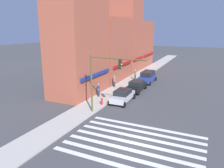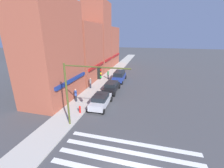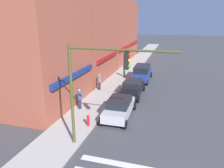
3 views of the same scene
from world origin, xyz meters
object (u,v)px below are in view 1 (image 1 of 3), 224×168
(sedan_black, at_px, (136,86))
(pedestrian_grey_coat, at_px, (114,81))
(suv_blue, at_px, (148,77))
(pedestrian_blue_shirt, at_px, (99,90))
(fire_hydrant, at_px, (102,101))
(traffic_signal, at_px, (104,75))
(sedan_silver, at_px, (123,96))
(pedestrian_green_top, at_px, (135,74))

(sedan_black, xyz_separation_m, pedestrian_grey_coat, (0.36, 3.73, 0.23))
(suv_blue, distance_m, pedestrian_blue_shirt, 11.50)
(pedestrian_grey_coat, bearing_deg, sedan_black, 29.74)
(pedestrian_grey_coat, relative_size, fire_hydrant, 2.10)
(traffic_signal, relative_size, sedan_black, 1.43)
(suv_blue, bearing_deg, sedan_silver, 179.02)
(pedestrian_grey_coat, bearing_deg, sedan_silver, -21.47)
(pedestrian_blue_shirt, relative_size, fire_hydrant, 2.10)
(pedestrian_blue_shirt, bearing_deg, pedestrian_green_top, -179.78)
(pedestrian_green_top, distance_m, pedestrian_grey_coat, 6.20)
(sedan_silver, distance_m, fire_hydrant, 2.94)
(sedan_black, xyz_separation_m, fire_hydrant, (-7.71, 1.70, -0.23))
(suv_blue, height_order, fire_hydrant, suv_blue)
(suv_blue, bearing_deg, pedestrian_blue_shirt, 160.81)
(sedan_black, distance_m, fire_hydrant, 7.90)
(pedestrian_grey_coat, bearing_deg, suv_blue, 91.42)
(traffic_signal, height_order, sedan_black, traffic_signal)
(traffic_signal, xyz_separation_m, pedestrian_blue_shirt, (5.01, 3.35, -3.33))
(traffic_signal, height_order, suv_blue, traffic_signal)
(fire_hydrant, bearing_deg, suv_blue, -7.11)
(fire_hydrant, bearing_deg, sedan_silver, -35.51)
(traffic_signal, height_order, pedestrian_green_top, traffic_signal)
(sedan_silver, distance_m, pedestrian_grey_coat, 6.81)
(pedestrian_blue_shirt, bearing_deg, pedestrian_grey_coat, -172.45)
(traffic_signal, height_order, pedestrian_grey_coat, traffic_signal)
(traffic_signal, xyz_separation_m, pedestrian_grey_coat, (10.38, 3.49, -3.33))
(sedan_silver, bearing_deg, suv_blue, -1.47)
(sedan_black, xyz_separation_m, pedestrian_blue_shirt, (-5.01, 3.60, 0.23))
(traffic_signal, distance_m, pedestrian_grey_coat, 11.44)
(pedestrian_green_top, height_order, pedestrian_blue_shirt, same)
(traffic_signal, height_order, pedestrian_blue_shirt, traffic_signal)
(pedestrian_grey_coat, bearing_deg, traffic_signal, -36.14)
(sedan_black, relative_size, suv_blue, 0.93)
(sedan_black, distance_m, pedestrian_blue_shirt, 6.17)
(traffic_signal, relative_size, sedan_silver, 1.42)
(suv_blue, relative_size, fire_hydrant, 5.62)
(sedan_silver, xyz_separation_m, fire_hydrant, (-2.38, 1.70, -0.23))
(sedan_silver, distance_m, suv_blue, 11.25)
(sedan_silver, xyz_separation_m, pedestrian_green_top, (11.75, 2.42, 0.23))
(suv_blue, distance_m, pedestrian_green_top, 2.47)
(traffic_signal, relative_size, pedestrian_grey_coat, 3.57)
(pedestrian_blue_shirt, bearing_deg, traffic_signal, 39.89)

